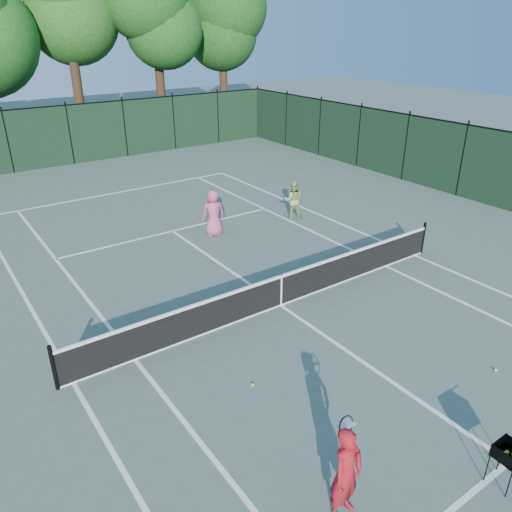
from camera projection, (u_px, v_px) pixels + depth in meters
ground at (281, 305)px, 13.29m from camera, size 90.00×90.00×0.00m
sideline_doubles_left at (73, 383)px, 10.43m from camera, size 0.10×23.77×0.01m
sideline_doubles_right at (414, 255)px, 16.15m from camera, size 0.10×23.77×0.01m
sideline_singles_left at (135, 360)px, 11.15m from camera, size 0.10×23.77×0.01m
sideline_singles_right at (386, 266)px, 15.44m from camera, size 0.10×23.77×0.01m
baseline_far at (117, 193)px, 22.09m from camera, size 10.97×0.10×0.01m
service_line_near at (509, 462)px, 8.56m from camera, size 8.23×0.10×0.01m
service_line_far at (172, 231)px, 18.03m from camera, size 8.23×0.10×0.01m
center_service_line at (281, 305)px, 13.29m from camera, size 0.10×12.80×0.01m
tennis_net at (281, 290)px, 13.09m from camera, size 11.69×0.09×1.06m
fence_far at (70, 135)px, 25.98m from camera, size 24.00×0.05×3.00m
tree_5 at (222, 8)px, 32.63m from camera, size 5.80×5.80×12.23m
coach at (346, 474)px, 7.35m from camera, size 0.85×0.73×1.62m
player_pink at (213, 213)px, 17.38m from camera, size 0.90×0.69×1.66m
player_green at (293, 200)px, 18.92m from camera, size 0.91×0.87×1.48m
ball_hopper at (509, 453)px, 7.89m from camera, size 0.44×0.44×0.80m
loose_ball_near_cart at (496, 370)px, 10.76m from camera, size 0.07×0.07×0.07m
loose_ball_midcourt at (253, 385)px, 10.33m from camera, size 0.07×0.07×0.07m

